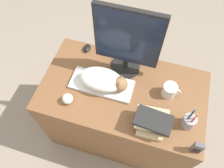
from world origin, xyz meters
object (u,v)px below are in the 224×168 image
object	(u,v)px
cat	(105,80)
baseball	(68,99)
monitor	(127,41)
book_stack	(152,122)
keyboard	(102,84)
pen_cup	(189,121)
phone	(197,148)
coffee_mug	(170,90)
computer_mouse	(87,48)

from	to	relation	value
cat	baseball	distance (m)	0.27
monitor	book_stack	world-z (taller)	monitor
keyboard	pen_cup	size ratio (longest dim) A/B	2.18
keyboard	phone	bearing A→B (deg)	-22.01
keyboard	book_stack	size ratio (longest dim) A/B	1.92
pen_cup	cat	bearing A→B (deg)	168.52
monitor	baseball	world-z (taller)	monitor
coffee_mug	baseball	distance (m)	0.68
baseball	phone	distance (m)	0.85
phone	computer_mouse	bearing A→B (deg)	148.12
computer_mouse	coffee_mug	world-z (taller)	coffee_mug
keyboard	pen_cup	distance (m)	0.62
cat	baseball	size ratio (longest dim) A/B	4.56
coffee_mug	pen_cup	bearing A→B (deg)	-51.72
keyboard	cat	size ratio (longest dim) A/B	1.32
computer_mouse	pen_cup	world-z (taller)	pen_cup
monitor	computer_mouse	world-z (taller)	monitor
cat	computer_mouse	size ratio (longest dim) A/B	4.13
keyboard	phone	size ratio (longest dim) A/B	3.87
monitor	coffee_mug	world-z (taller)	monitor
keyboard	baseball	xyz separation A→B (m)	(-0.18, -0.18, 0.02)
cat	computer_mouse	world-z (taller)	cat
cat	baseball	xyz separation A→B (m)	(-0.20, -0.18, -0.04)
monitor	coffee_mug	distance (m)	0.43
keyboard	pen_cup	world-z (taller)	pen_cup
monitor	computer_mouse	distance (m)	0.43
baseball	phone	bearing A→B (deg)	-5.86
monitor	phone	distance (m)	0.76
keyboard	computer_mouse	xyz separation A→B (m)	(-0.21, 0.28, 0.00)
cat	computer_mouse	bearing A→B (deg)	130.34
coffee_mug	cat	bearing A→B (deg)	-171.07
cat	pen_cup	size ratio (longest dim) A/B	1.65
coffee_mug	book_stack	world-z (taller)	book_stack
computer_mouse	pen_cup	distance (m)	0.91
baseball	book_stack	size ratio (longest dim) A/B	0.32
cat	baseball	bearing A→B (deg)	-137.35
computer_mouse	phone	xyz separation A→B (m)	(0.88, -0.55, 0.04)
keyboard	cat	bearing A→B (deg)	0.00
keyboard	book_stack	distance (m)	0.43
keyboard	computer_mouse	world-z (taller)	computer_mouse
pen_cup	baseball	bearing A→B (deg)	-175.22
keyboard	computer_mouse	size ratio (longest dim) A/B	5.45
monitor	pen_cup	distance (m)	0.63
keyboard	pen_cup	xyz separation A→B (m)	(0.60, -0.12, 0.04)
monitor	book_stack	xyz separation A→B (m)	(0.27, -0.39, -0.22)
monitor	coffee_mug	size ratio (longest dim) A/B	4.18
phone	book_stack	bearing A→B (deg)	164.73
cat	phone	size ratio (longest dim) A/B	2.93
coffee_mug	baseball	bearing A→B (deg)	-158.34
monitor	coffee_mug	xyz separation A→B (m)	(0.34, -0.13, -0.24)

